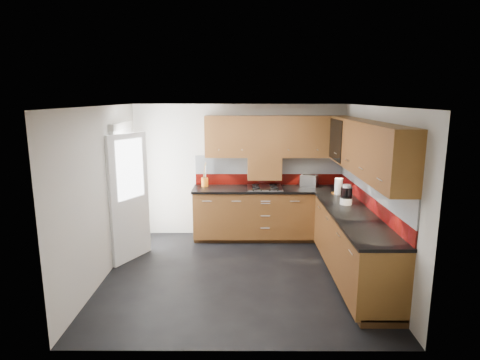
{
  "coord_description": "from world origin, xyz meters",
  "views": [
    {
      "loc": [
        0.04,
        -5.42,
        2.52
      ],
      "look_at": [
        0.02,
        0.65,
        1.26
      ],
      "focal_mm": 30.0,
      "sensor_mm": 36.0,
      "label": 1
    }
  ],
  "objects_px": {
    "food_processor": "(346,195)",
    "toaster": "(309,181)",
    "gas_hob": "(265,188)",
    "utensil_pot": "(205,181)"
  },
  "relations": [
    {
      "from": "food_processor",
      "to": "utensil_pot",
      "type": "bearing_deg",
      "value": 151.26
    },
    {
      "from": "toaster",
      "to": "food_processor",
      "type": "height_order",
      "value": "food_processor"
    },
    {
      "from": "gas_hob",
      "to": "utensil_pot",
      "type": "bearing_deg",
      "value": 171.42
    },
    {
      "from": "food_processor",
      "to": "toaster",
      "type": "bearing_deg",
      "value": 105.94
    },
    {
      "from": "toaster",
      "to": "food_processor",
      "type": "xyz_separation_m",
      "value": [
        0.35,
        -1.24,
        0.04
      ]
    },
    {
      "from": "utensil_pot",
      "to": "food_processor",
      "type": "xyz_separation_m",
      "value": [
        2.23,
        -1.22,
        0.04
      ]
    },
    {
      "from": "gas_hob",
      "to": "toaster",
      "type": "relative_size",
      "value": 1.81
    },
    {
      "from": "gas_hob",
      "to": "food_processor",
      "type": "xyz_separation_m",
      "value": [
        1.16,
        -1.06,
        0.12
      ]
    },
    {
      "from": "toaster",
      "to": "utensil_pot",
      "type": "bearing_deg",
      "value": -179.44
    },
    {
      "from": "toaster",
      "to": "food_processor",
      "type": "relative_size",
      "value": 1.12
    }
  ]
}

